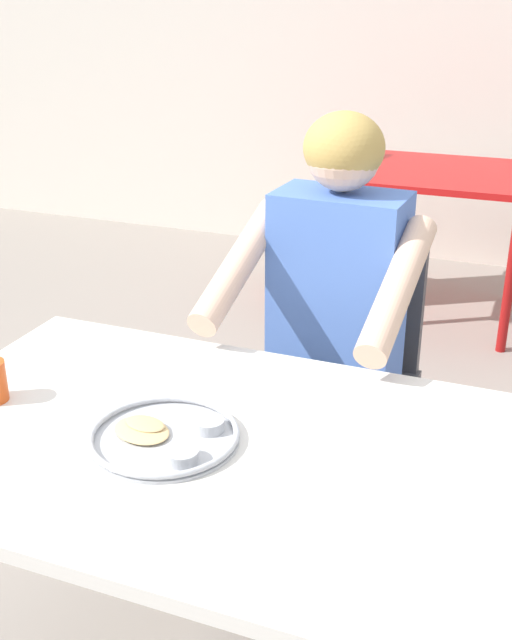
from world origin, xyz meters
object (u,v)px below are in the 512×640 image
object	(u,v)px
table_foreground	(206,468)
thali_tray	(166,436)
chair_red_left	(329,204)
chair_foreground	(347,359)
diner_foreground	(326,313)
table_background_red	(449,191)

from	to	relation	value
table_foreground	thali_tray	size ratio (longest dim) A/B	4.30
table_foreground	chair_red_left	xyz separation A→B (m)	(-0.51, 2.59, -0.15)
table_foreground	chair_foreground	bearing A→B (deg)	85.86
diner_foreground	chair_red_left	distance (m)	2.05
table_foreground	table_background_red	size ratio (longest dim) A/B	1.55
table_foreground	table_background_red	world-z (taller)	table_background_red
table_foreground	chair_red_left	world-z (taller)	chair_red_left
chair_red_left	table_background_red	bearing A→B (deg)	-3.78
table_foreground	table_background_red	distance (m)	2.55
thali_tray	diner_foreground	xyz separation A→B (m)	(0.12, 0.67, 0.01)
chair_red_left	thali_tray	bearing A→B (deg)	-80.45
thali_tray	chair_red_left	world-z (taller)	chair_red_left
diner_foreground	table_background_red	size ratio (longest dim) A/B	1.55
table_foreground	diner_foreground	distance (m)	0.64
table_background_red	diner_foreground	bearing A→B (deg)	-91.32
chair_foreground	chair_red_left	size ratio (longest dim) A/B	1.04
thali_tray	chair_red_left	xyz separation A→B (m)	(-0.44, 2.62, -0.23)
diner_foreground	table_foreground	bearing A→B (deg)	-94.80
thali_tray	table_background_red	bearing A→B (deg)	86.41
chair_red_left	chair_foreground	bearing A→B (deg)	-71.86
thali_tray	table_background_red	distance (m)	2.59
thali_tray	chair_foreground	bearing A→B (deg)	81.90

